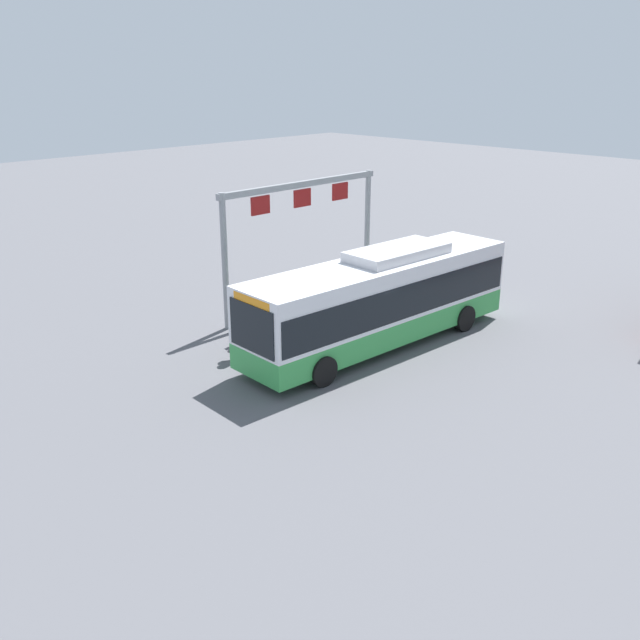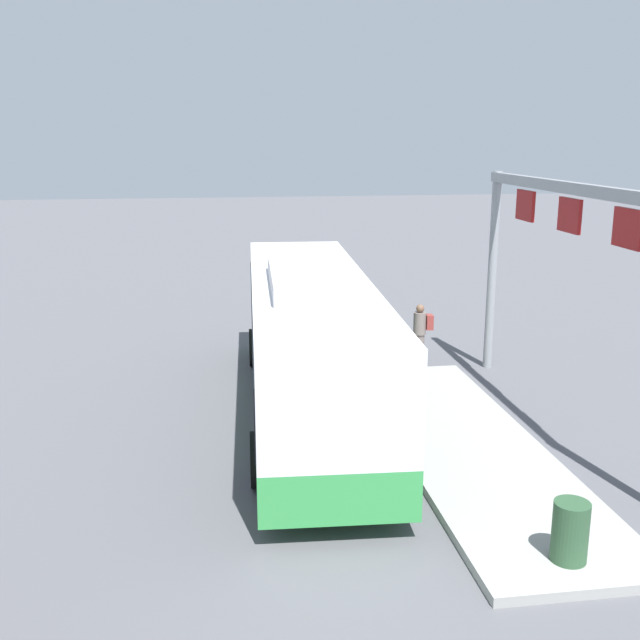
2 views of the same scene
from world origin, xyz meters
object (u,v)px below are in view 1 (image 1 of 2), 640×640
Objects in this scene: bus_main at (380,297)px; trash_bin at (427,276)px; person_waiting_near at (246,321)px; person_boarding at (237,335)px.

bus_main is 7.37m from trash_bin.
trash_bin is (-10.01, 0.63, -0.28)m from person_waiting_near.
trash_bin is at bearing -154.02° from bus_main.
bus_main is at bearing 22.92° from trash_bin.
person_boarding reaches higher than trash_bin.
person_waiting_near is (3.31, -3.46, -0.92)m from bus_main.
person_waiting_near is at bearing -3.60° from trash_bin.
person_boarding is (4.42, -2.60, -0.92)m from bus_main.
person_waiting_near is (-1.11, -0.87, 0.00)m from person_boarding.
person_waiting_near is 1.86× the size of trash_bin.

